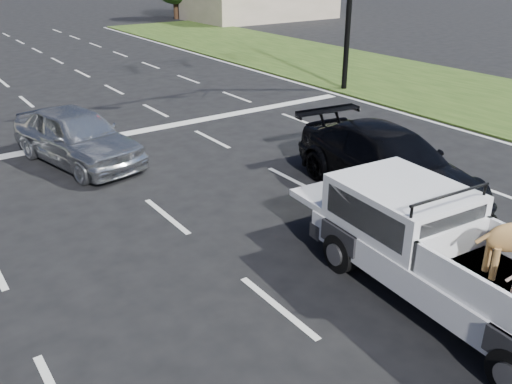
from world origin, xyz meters
The scene contains 6 objects.
ground centered at (0.00, 0.00, 0.00)m, with size 160.00×160.00×0.00m, color black.
road_markings centered at (0.00, 6.56, 0.01)m, with size 17.75×60.00×0.01m.
grass_shoulder_right centered at (13.00, 6.00, 0.03)m, with size 8.00×60.00×0.06m, color #253F13.
pickup_truck centered at (0.55, -1.28, 0.88)m, with size 2.22×5.17×1.89m.
silver_sedan centered at (-2.20, 8.32, 0.76)m, with size 1.79×4.45×1.52m, color #B0B4B8.
black_coupe centered at (2.99, 2.09, 0.77)m, with size 2.17×5.34×1.55m, color black.
Camera 1 is at (-6.17, -5.72, 5.23)m, focal length 38.00 mm.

